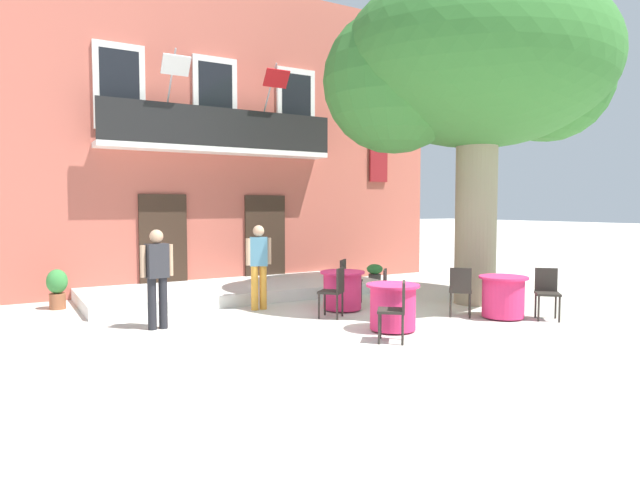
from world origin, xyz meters
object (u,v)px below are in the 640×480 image
pedestrian_near_entrance (157,273)px  ground_planter_left (57,287)px  cafe_table_front (393,307)px  cafe_table_middle (503,297)px  cafe_chair_near_tree_1 (348,278)px  cafe_chair_front_1 (397,307)px  cafe_table_near_tree (342,290)px  ground_planter_right (375,273)px  cafe_chair_middle_1 (460,288)px  plane_tree (474,70)px  cafe_chair_middle_0 (547,290)px  pedestrian_mid_plaza (259,262)px  cafe_chair_near_tree_0 (335,289)px  cafe_chair_front_0 (391,291)px

pedestrian_near_entrance → ground_planter_left: bearing=114.4°
cafe_table_front → cafe_table_middle: bearing=-5.4°
cafe_chair_near_tree_1 → cafe_chair_front_1: bearing=-110.8°
cafe_table_near_tree → cafe_table_middle: size_ratio=1.00×
ground_planter_right → cafe_table_front: bearing=-123.0°
cafe_chair_near_tree_1 → cafe_chair_middle_1: 2.42m
plane_tree → cafe_table_near_tree: size_ratio=7.72×
plane_tree → cafe_chair_front_1: bearing=-151.9°
cafe_chair_middle_0 → ground_planter_left: cafe_chair_middle_0 is taller
cafe_chair_middle_1 → pedestrian_mid_plaza: bearing=138.9°
cafe_chair_near_tree_0 → cafe_chair_near_tree_1: same height
cafe_chair_front_1 → cafe_chair_front_0: bearing=55.2°
plane_tree → ground_planter_right: (-0.19, 3.08, -4.48)m
cafe_table_middle → cafe_chair_front_0: cafe_chair_front_0 is taller
cafe_chair_near_tree_0 → cafe_chair_front_0: same height
cafe_table_near_tree → cafe_chair_middle_1: 2.23m
cafe_chair_front_1 → pedestrian_near_entrance: size_ratio=0.55×
cafe_table_middle → cafe_chair_middle_1: (-0.59, 0.47, 0.14)m
cafe_chair_near_tree_1 → cafe_table_middle: size_ratio=1.05×
cafe_chair_middle_1 → cafe_chair_front_0: 1.36m
pedestrian_mid_plaza → pedestrian_near_entrance: bearing=-161.6°
pedestrian_near_entrance → pedestrian_mid_plaza: 2.24m
cafe_chair_near_tree_1 → ground_planter_right: cafe_chair_near_tree_1 is taller
cafe_chair_front_0 → pedestrian_near_entrance: pedestrian_near_entrance is taller
cafe_table_near_tree → cafe_chair_middle_0: (2.68, -2.58, 0.14)m
cafe_chair_near_tree_1 → cafe_chair_middle_0: same height
plane_tree → cafe_chair_front_0: plane_tree is taller
cafe_table_near_tree → cafe_table_front: bearing=-97.5°
cafe_table_middle → cafe_table_front: 2.35m
cafe_table_near_tree → cafe_chair_front_1: 2.61m
cafe_chair_front_0 → pedestrian_mid_plaza: pedestrian_mid_plaza is taller
cafe_chair_near_tree_1 → pedestrian_mid_plaza: size_ratio=0.55×
pedestrian_mid_plaza → cafe_table_front: bearing=-67.8°
cafe_table_near_tree → cafe_table_middle: same height
cafe_table_middle → ground_planter_left: ground_planter_left is taller
cafe_table_middle → cafe_chair_front_0: (-1.90, 0.83, 0.14)m
cafe_chair_near_tree_0 → pedestrian_near_entrance: 3.10m
pedestrian_near_entrance → cafe_table_middle: bearing=-22.1°
cafe_table_front → pedestrian_near_entrance: 3.89m
cafe_chair_near_tree_0 → plane_tree: bearing=-3.1°
cafe_table_front → plane_tree: bearing=21.7°
cafe_chair_near_tree_1 → ground_planter_left: size_ratio=1.16×
cafe_chair_middle_1 → ground_planter_right: 4.13m
cafe_chair_middle_1 → ground_planter_right: cafe_chair_middle_1 is taller
cafe_chair_near_tree_0 → cafe_table_middle: bearing=-31.0°
cafe_table_middle → cafe_chair_front_1: 2.79m
cafe_table_front → cafe_chair_middle_0: bearing=-13.1°
cafe_chair_near_tree_0 → cafe_chair_middle_1: bearing=-28.5°
cafe_table_near_tree → cafe_chair_middle_0: 3.72m
cafe_chair_middle_1 → ground_planter_right: size_ratio=1.66×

